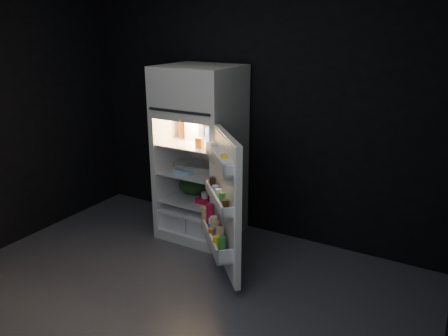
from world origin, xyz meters
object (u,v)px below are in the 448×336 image
Objects in this scene: egg_carton at (200,170)px; yogurt_tray at (210,201)px; milk_jug at (194,128)px; fridge_door at (223,206)px; refrigerator at (202,147)px.

yogurt_tray is (0.13, -0.03, -0.31)m from egg_carton.
milk_jug reaches higher than yogurt_tray.
fridge_door is 0.78m from egg_carton.
refrigerator reaches higher than egg_carton.
fridge_door is 3.84× the size of egg_carton.
milk_jug is 0.44m from egg_carton.
refrigerator is at bearing 145.57° from yogurt_tray.
milk_jug is 0.91× the size of yogurt_tray.
refrigerator is 6.72× the size of yogurt_tray.
yogurt_tray is (0.19, -0.15, -0.50)m from refrigerator.
fridge_door is at bearing -45.80° from refrigerator.
refrigerator is 0.56m from yogurt_tray.
fridge_door reaches higher than egg_carton.
egg_carton is at bearing 137.66° from fridge_door.
fridge_door is 4.61× the size of yogurt_tray.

